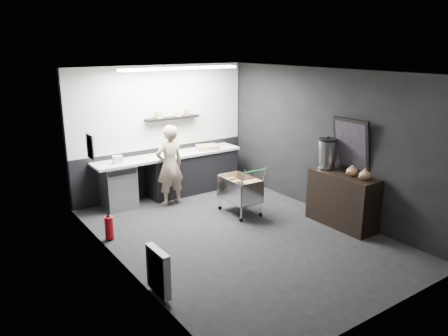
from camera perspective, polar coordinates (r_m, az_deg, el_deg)
floor at (r=7.46m, az=1.94°, el=-8.73°), size 5.50×5.50×0.00m
ceiling at (r=6.79m, az=2.16°, el=12.43°), size 5.50×5.50×0.00m
wall_back at (r=9.30m, az=-8.19°, el=4.85°), size 5.50×0.00×5.50m
wall_front at (r=5.18m, az=20.64°, el=-5.06°), size 5.50×0.00×5.50m
wall_left at (r=6.07m, az=-13.27°, el=-1.41°), size 0.00×5.50×5.50m
wall_right at (r=8.33m, az=13.15°, el=3.30°), size 0.00×5.50×5.50m
kitchen_wall_panel at (r=9.20m, az=-8.25°, el=7.89°), size 3.95×0.02×1.70m
dado_panel at (r=9.48m, az=-7.93°, el=-0.21°), size 3.95×0.02×1.00m
floating_shelf at (r=9.23m, az=-6.77°, el=6.52°), size 1.20×0.22×0.04m
wall_clock at (r=9.86m, az=-0.90°, el=10.34°), size 0.20×0.03×0.20m
poster at (r=7.21m, az=-17.10°, el=2.70°), size 0.02×0.30×0.40m
poster_red_band at (r=7.20m, az=-17.10°, el=3.25°), size 0.02×0.22×0.10m
radiator at (r=5.72m, az=-8.57°, el=-13.20°), size 0.10×0.50×0.60m
ceiling_strip at (r=8.35m, az=-5.68°, el=12.82°), size 2.40×0.20×0.04m
prep_counter at (r=9.29m, az=-6.30°, el=-0.77°), size 3.20×0.61×0.90m
person at (r=8.64m, az=-7.10°, el=0.33°), size 0.60×0.40×1.61m
shopping_cart at (r=8.21m, az=2.07°, el=-2.96°), size 0.54×0.88×0.96m
sideboard at (r=7.93m, az=15.12°, el=-3.10°), size 0.54×1.27×1.90m
fire_extinguisher at (r=7.46m, az=-14.78°, el=-7.42°), size 0.14×0.14×0.46m
cardboard_box at (r=9.50m, az=-2.17°, el=2.74°), size 0.52×0.45×0.09m
pink_tub at (r=9.09m, az=-7.12°, el=2.31°), size 0.18×0.18×0.18m
white_container at (r=8.60m, az=-13.72°, el=1.07°), size 0.18×0.15×0.15m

